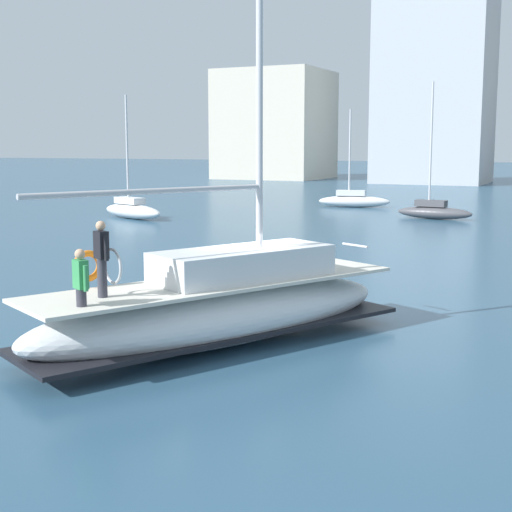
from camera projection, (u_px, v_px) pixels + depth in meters
ground_plane at (249, 325)px, 19.00m from camera, size 400.00×400.00×0.00m
main_sailboat at (221, 305)px, 17.07m from camera, size 6.41×9.67×14.26m
moored_sloop_near at (132, 209)px, 46.70m from camera, size 5.79×3.32×7.67m
moored_catamaran at (434, 210)px, 46.46m from camera, size 4.90×1.71×8.44m
moored_ketch_distant at (354, 200)px, 55.35m from camera, size 5.45×2.34×7.19m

